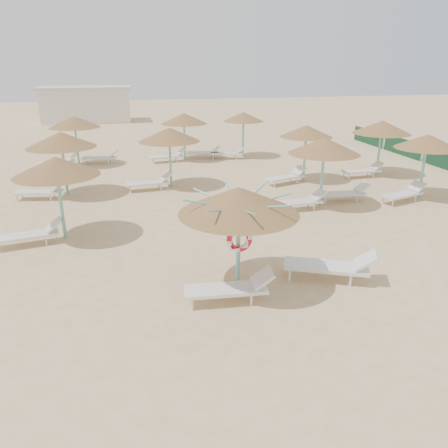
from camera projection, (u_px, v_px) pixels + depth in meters
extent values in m
plane|color=#DFBA88|center=(240.00, 284.00, 11.36)|extent=(120.00, 120.00, 0.00)
cylinder|color=#6CBBB3|center=(238.00, 247.00, 10.85)|extent=(0.11, 0.11, 2.21)
cone|color=olive|center=(239.00, 200.00, 10.43)|extent=(2.94, 2.94, 0.66)
cylinder|color=#6CBBB3|center=(239.00, 210.00, 10.52)|extent=(0.20, 0.20, 0.12)
cylinder|color=#6CBBB3|center=(266.00, 201.00, 10.59)|extent=(1.33, 0.04, 0.34)
cylinder|color=#6CBBB3|center=(252.00, 196.00, 10.98)|extent=(0.97, 0.97, 0.34)
cylinder|color=#6CBBB3|center=(232.00, 195.00, 11.07)|extent=(0.04, 1.33, 0.34)
cylinder|color=#6CBBB3|center=(215.00, 198.00, 10.78)|extent=(0.97, 0.97, 0.34)
cylinder|color=#6CBBB3|center=(211.00, 204.00, 10.31)|extent=(1.33, 0.04, 0.34)
cylinder|color=#6CBBB3|center=(224.00, 210.00, 9.91)|extent=(0.97, 0.97, 0.34)
cylinder|color=#6CBBB3|center=(246.00, 211.00, 9.83)|extent=(0.04, 1.33, 0.34)
cylinder|color=#6CBBB3|center=(264.00, 207.00, 10.11)|extent=(0.97, 0.97, 0.34)
torus|color=red|center=(239.00, 240.00, 10.68)|extent=(0.66, 0.15, 0.66)
cylinder|color=silver|center=(192.00, 305.00, 10.09)|extent=(0.06, 0.06, 0.29)
cylinder|color=silver|center=(190.00, 294.00, 10.57)|extent=(0.06, 0.06, 0.29)
cylinder|color=silver|center=(251.00, 300.00, 10.28)|extent=(0.06, 0.06, 0.29)
cylinder|color=silver|center=(247.00, 289.00, 10.76)|extent=(0.06, 0.06, 0.29)
cube|color=silver|center=(226.00, 290.00, 10.38)|extent=(2.01, 0.79, 0.08)
cube|color=silver|center=(262.00, 278.00, 10.41)|extent=(0.55, 0.66, 0.38)
cylinder|color=silver|center=(290.00, 275.00, 11.46)|extent=(0.07, 0.07, 0.32)
cylinder|color=silver|center=(291.00, 266.00, 11.99)|extent=(0.07, 0.07, 0.32)
cylinder|color=silver|center=(350.00, 281.00, 11.17)|extent=(0.07, 0.07, 0.32)
cylinder|color=silver|center=(349.00, 271.00, 11.69)|extent=(0.07, 0.07, 0.32)
cube|color=silver|center=(326.00, 266.00, 11.48)|extent=(2.27, 1.55, 0.09)
cube|color=silver|center=(365.00, 260.00, 11.20)|extent=(0.79, 0.86, 0.42)
cylinder|color=#6CBBB3|center=(61.00, 204.00, 13.93)|extent=(0.11, 0.11, 2.30)
cone|color=olive|center=(56.00, 166.00, 13.49)|extent=(2.64, 2.64, 0.59)
cylinder|color=#6CBBB3|center=(57.00, 174.00, 13.58)|extent=(0.20, 0.20, 0.12)
cylinder|color=silver|center=(46.00, 241.00, 13.68)|extent=(0.06, 0.06, 0.28)
cylinder|color=silver|center=(45.00, 236.00, 14.11)|extent=(0.06, 0.06, 0.28)
cube|color=silver|center=(26.00, 236.00, 13.62)|extent=(1.99, 0.99, 0.08)
cube|color=silver|center=(54.00, 225.00, 13.87)|extent=(0.59, 0.68, 0.36)
cylinder|color=#6CBBB3|center=(65.00, 169.00, 18.51)|extent=(0.11, 0.11, 2.30)
cone|color=olive|center=(61.00, 140.00, 18.08)|extent=(2.85, 2.85, 0.64)
cylinder|color=#6CBBB3|center=(62.00, 145.00, 18.16)|extent=(0.20, 0.20, 0.12)
cylinder|color=silver|center=(17.00, 198.00, 18.00)|extent=(0.06, 0.06, 0.28)
cylinder|color=silver|center=(22.00, 195.00, 18.47)|extent=(0.06, 0.06, 0.28)
cylinder|color=silver|center=(50.00, 198.00, 18.07)|extent=(0.06, 0.06, 0.28)
cylinder|color=silver|center=(54.00, 194.00, 18.53)|extent=(0.06, 0.06, 0.28)
cube|color=silver|center=(38.00, 192.00, 18.21)|extent=(1.98, 0.93, 0.08)
cube|color=silver|center=(58.00, 186.00, 18.17)|extent=(0.58, 0.67, 0.36)
cylinder|color=#6CBBB3|center=(77.00, 145.00, 23.93)|extent=(0.11, 0.11, 2.30)
cone|color=olive|center=(74.00, 122.00, 23.49)|extent=(2.71, 2.71, 0.61)
cylinder|color=#6CBBB3|center=(75.00, 126.00, 23.58)|extent=(0.20, 0.20, 0.12)
cylinder|color=silver|center=(42.00, 168.00, 23.16)|extent=(0.06, 0.06, 0.28)
cylinder|color=silver|center=(41.00, 166.00, 23.59)|extent=(0.06, 0.06, 0.28)
cylinder|color=silver|center=(68.00, 165.00, 23.69)|extent=(0.06, 0.06, 0.28)
cylinder|color=silver|center=(67.00, 164.00, 24.11)|extent=(0.06, 0.06, 0.28)
cube|color=silver|center=(57.00, 162.00, 23.62)|extent=(1.99, 0.99, 0.08)
cube|color=silver|center=(73.00, 156.00, 23.87)|extent=(0.60, 0.69, 0.36)
cylinder|color=silver|center=(84.00, 162.00, 24.53)|extent=(0.06, 0.06, 0.28)
cylinder|color=silver|center=(87.00, 160.00, 25.00)|extent=(0.06, 0.06, 0.28)
cylinder|color=silver|center=(108.00, 162.00, 24.56)|extent=(0.06, 0.06, 0.28)
cylinder|color=silver|center=(110.00, 160.00, 25.02)|extent=(0.06, 0.06, 0.28)
cube|color=silver|center=(99.00, 158.00, 24.72)|extent=(1.99, 0.99, 0.08)
cube|color=silver|center=(114.00, 153.00, 24.65)|extent=(0.60, 0.69, 0.36)
cylinder|color=#6CBBB3|center=(170.00, 162.00, 19.82)|extent=(0.11, 0.11, 2.30)
cone|color=olive|center=(169.00, 134.00, 19.39)|extent=(2.73, 2.73, 0.61)
cylinder|color=#6CBBB3|center=(169.00, 140.00, 19.47)|extent=(0.20, 0.20, 0.12)
cylinder|color=silver|center=(130.00, 190.00, 19.12)|extent=(0.06, 0.06, 0.28)
cylinder|color=silver|center=(129.00, 187.00, 19.56)|extent=(0.06, 0.06, 0.28)
cylinder|color=silver|center=(161.00, 188.00, 19.52)|extent=(0.06, 0.06, 0.28)
cylinder|color=silver|center=(159.00, 185.00, 19.97)|extent=(0.06, 0.06, 0.28)
cube|color=silver|center=(147.00, 183.00, 19.52)|extent=(1.95, 0.82, 0.08)
cube|color=silver|center=(166.00, 177.00, 19.69)|extent=(0.55, 0.65, 0.36)
cylinder|color=#6CBBB3|center=(185.00, 140.00, 25.34)|extent=(0.11, 0.11, 2.30)
cone|color=olive|center=(184.00, 118.00, 24.91)|extent=(2.65, 2.65, 0.60)
cylinder|color=#6CBBB3|center=(184.00, 123.00, 24.99)|extent=(0.20, 0.20, 0.12)
cylinder|color=silver|center=(154.00, 162.00, 24.62)|extent=(0.06, 0.06, 0.28)
cylinder|color=silver|center=(152.00, 160.00, 25.06)|extent=(0.06, 0.06, 0.28)
cylinder|color=silver|center=(177.00, 160.00, 25.05)|extent=(0.06, 0.06, 0.28)
cylinder|color=silver|center=(175.00, 158.00, 25.49)|extent=(0.06, 0.06, 0.28)
cube|color=silver|center=(167.00, 157.00, 25.03)|extent=(1.96, 0.86, 0.08)
cube|color=silver|center=(181.00, 151.00, 25.22)|extent=(0.56, 0.66, 0.36)
cylinder|color=silver|center=(189.00, 157.00, 25.89)|extent=(0.06, 0.06, 0.28)
cylinder|color=silver|center=(189.00, 155.00, 26.35)|extent=(0.06, 0.06, 0.28)
cylinder|color=silver|center=(212.00, 156.00, 26.01)|extent=(0.06, 0.06, 0.28)
cylinder|color=silver|center=(211.00, 155.00, 26.47)|extent=(0.06, 0.06, 0.28)
cube|color=silver|center=(203.00, 153.00, 26.13)|extent=(1.96, 0.86, 0.08)
cube|color=silver|center=(217.00, 148.00, 26.12)|extent=(0.56, 0.66, 0.36)
cylinder|color=#6CBBB3|center=(322.00, 177.00, 17.19)|extent=(0.11, 0.11, 2.30)
cone|color=olive|center=(324.00, 146.00, 16.76)|extent=(2.76, 2.76, 0.62)
cylinder|color=#6CBBB3|center=(324.00, 152.00, 16.84)|extent=(0.20, 0.20, 0.12)
cylinder|color=silver|center=(281.00, 210.00, 16.52)|extent=(0.06, 0.06, 0.28)
cylinder|color=silver|center=(276.00, 206.00, 16.97)|extent=(0.06, 0.06, 0.28)
cylinder|color=silver|center=(314.00, 207.00, 16.87)|extent=(0.06, 0.06, 0.28)
cylinder|color=silver|center=(308.00, 203.00, 17.32)|extent=(0.06, 0.06, 0.28)
cube|color=silver|center=(298.00, 202.00, 16.89)|extent=(1.93, 0.73, 0.08)
cube|color=silver|center=(319.00, 194.00, 17.03)|extent=(0.52, 0.63, 0.36)
cylinder|color=silver|center=(325.00, 201.00, 17.69)|extent=(0.06, 0.06, 0.28)
cylinder|color=silver|center=(321.00, 197.00, 18.15)|extent=(0.06, 0.06, 0.28)
cylinder|color=silver|center=(357.00, 199.00, 17.90)|extent=(0.06, 0.06, 0.28)
cylinder|color=silver|center=(351.00, 195.00, 18.36)|extent=(0.06, 0.06, 0.28)
cube|color=silver|center=(342.00, 194.00, 17.98)|extent=(1.93, 0.73, 0.08)
cube|color=silver|center=(362.00, 187.00, 18.03)|extent=(0.52, 0.63, 0.36)
cylinder|color=#6CBBB3|center=(305.00, 157.00, 20.83)|extent=(0.11, 0.11, 2.30)
cone|color=olive|center=(306.00, 131.00, 20.40)|extent=(2.45, 2.45, 0.55)
cylinder|color=#6CBBB3|center=(306.00, 136.00, 20.48)|extent=(0.20, 0.20, 0.12)
cylinder|color=silver|center=(275.00, 185.00, 19.99)|extent=(0.06, 0.06, 0.28)
cylinder|color=silver|center=(268.00, 182.00, 20.39)|extent=(0.06, 0.06, 0.28)
cylinder|color=silver|center=(297.00, 181.00, 20.66)|extent=(0.06, 0.06, 0.28)
cylinder|color=silver|center=(290.00, 178.00, 21.06)|extent=(0.06, 0.06, 0.28)
cube|color=silver|center=(285.00, 177.00, 20.52)|extent=(2.00, 1.20, 0.08)
cube|color=silver|center=(299.00, 170.00, 20.86)|extent=(0.65, 0.73, 0.36)
cylinder|color=#6CBBB3|center=(243.00, 138.00, 26.17)|extent=(0.11, 0.11, 2.30)
cone|color=olive|center=(243.00, 117.00, 25.74)|extent=(2.39, 2.39, 0.54)
cylinder|color=#6CBBB3|center=(243.00, 121.00, 25.82)|extent=(0.20, 0.20, 0.12)
cylinder|color=silver|center=(213.00, 157.00, 25.67)|extent=(0.06, 0.06, 0.28)
cylinder|color=silver|center=(213.00, 156.00, 26.14)|extent=(0.06, 0.06, 0.28)
cylinder|color=silver|center=(236.00, 157.00, 25.72)|extent=(0.06, 0.06, 0.28)
cylinder|color=silver|center=(236.00, 156.00, 26.18)|extent=(0.06, 0.06, 0.28)
cube|color=silver|center=(227.00, 153.00, 25.87)|extent=(1.98, 0.96, 0.08)
cube|color=silver|center=(241.00, 149.00, 25.82)|extent=(0.59, 0.68, 0.36)
cylinder|color=#6CBBB3|center=(423.00, 171.00, 18.15)|extent=(0.11, 0.11, 2.30)
cone|color=olive|center=(427.00, 141.00, 17.72)|extent=(2.57, 2.57, 0.58)
cylinder|color=#6CBBB3|center=(427.00, 147.00, 17.81)|extent=(0.20, 0.20, 0.12)
cylinder|color=silver|center=(393.00, 203.00, 17.34)|extent=(0.06, 0.06, 0.28)
cylinder|color=silver|center=(383.00, 200.00, 17.75)|extent=(0.06, 0.06, 0.28)
cylinder|color=silver|center=(415.00, 198.00, 17.96)|extent=(0.06, 0.06, 0.28)
cylinder|color=silver|center=(405.00, 195.00, 18.37)|extent=(0.06, 0.06, 0.28)
cube|color=silver|center=(402.00, 195.00, 17.85)|extent=(2.00, 1.14, 0.08)
cube|color=silver|center=(417.00, 186.00, 18.16)|extent=(0.64, 0.71, 0.36)
cylinder|color=#6CBBB3|center=(379.00, 152.00, 21.99)|extent=(0.11, 0.11, 2.30)
cone|color=olive|center=(382.00, 127.00, 21.56)|extent=(2.83, 2.83, 0.64)
cylinder|color=#6CBBB3|center=(381.00, 132.00, 21.64)|extent=(0.20, 0.20, 0.12)
cylinder|color=silver|center=(349.00, 177.00, 21.33)|extent=(0.06, 0.06, 0.28)
cylinder|color=silver|center=(344.00, 174.00, 21.78)|extent=(0.06, 0.06, 0.28)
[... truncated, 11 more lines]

